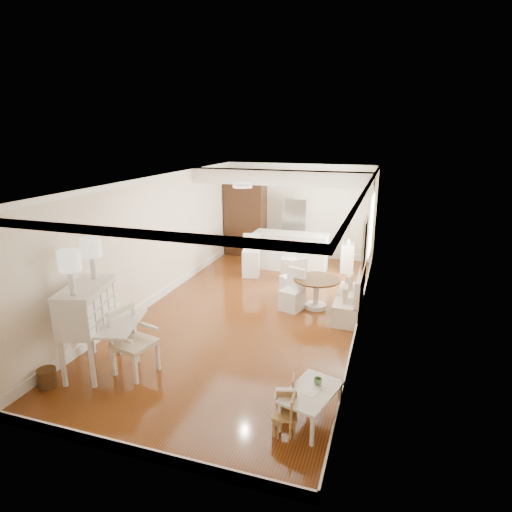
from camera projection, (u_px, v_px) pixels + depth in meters
The scene contains 20 objects.
room at pixel (258, 218), 8.90m from camera, with size 9.00×9.04×2.82m.
secretary_bureau at pixel (90, 328), 6.76m from camera, with size 1.13×1.15×1.44m, color silver.
gustavian_armchair at pixel (135, 342), 6.71m from camera, with size 0.61×0.61×1.07m, color white.
wicker_basket at pixel (47, 378), 6.46m from camera, with size 0.28×0.28×0.28m, color #4D3218.
kids_table at pixel (311, 406), 5.65m from camera, with size 0.55×0.92×0.46m, color white.
kids_chair_a at pixel (283, 414), 5.42m from camera, with size 0.27×0.27×0.56m, color tan.
kids_chair_b at pixel (285, 393), 5.85m from camera, with size 0.26×0.26×0.54m, color #A5704B.
kids_chair_c at pixel (286, 415), 5.40m from camera, with size 0.27×0.27×0.55m, color #A37E4A.
banquette at pixel (349, 292), 8.91m from camera, with size 0.52×1.60×0.98m, color silver.
dining_table at pixel (316, 293), 9.25m from camera, with size 1.00×1.00×0.68m, color #4B3018.
slip_chair_near at pixel (292, 290), 9.14m from camera, with size 0.42×0.44×0.90m, color white.
slip_chair_far at pixel (293, 277), 9.88m from camera, with size 0.45×0.47×0.96m, color white.
breakfast_counter at pixel (290, 251), 11.83m from camera, with size 2.05×0.65×1.03m, color white.
bar_stool_left at pixel (251, 256), 11.27m from camera, with size 0.45×0.45×1.11m, color white.
bar_stool_right at pixel (289, 263), 10.99m from camera, with size 0.37×0.37×0.93m, color silver.
pantry_cabinet at pixel (245, 218), 13.14m from camera, with size 1.20×0.60×2.30m, color #381E11.
fridge at pixel (306, 230), 12.62m from camera, with size 0.75×0.65×1.80m, color silver.
sideboard at pixel (347, 257), 11.80m from camera, with size 0.34×0.77×0.73m, color white.
pencil_cup at pixel (318, 381), 5.72m from camera, with size 0.11×0.11×0.09m, color #659F5C.
branch_vase at pixel (348, 242), 11.63m from camera, with size 0.17×0.17×0.18m, color white.
Camera 1 is at (2.71, -8.03, 3.73)m, focal length 30.00 mm.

